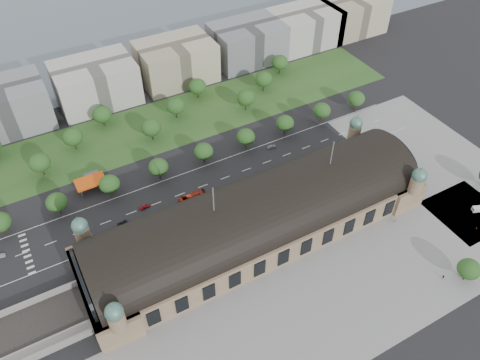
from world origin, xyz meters
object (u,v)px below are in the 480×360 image
traffic_car_5 (272,147)px  pedestrian_0 (395,222)px  parked_car_5 (123,238)px  pedestrian_4 (443,277)px  parked_car_3 (137,239)px  van_east (478,209)px  traffic_car_4 (210,196)px  bus_west (192,197)px  parked_car_2 (103,254)px  pedestrian_1 (476,228)px  bus_mid (258,179)px  parked_car_6 (182,216)px  bus_east (272,175)px  parked_car_4 (115,244)px  traffic_car_3 (145,207)px  petrol_station (91,179)px  parked_car_0 (107,252)px  traffic_car_2 (122,223)px  traffic_car_6 (350,140)px  parked_car_1 (131,243)px

traffic_car_5 → pedestrian_0: pedestrian_0 is taller
parked_car_5 → pedestrian_4: pedestrian_4 is taller
parked_car_3 → van_east: (141.71, -58.56, 0.49)m
traffic_car_4 → bus_west: bearing=-99.0°
van_east → pedestrian_4: van_east is taller
parked_car_2 → pedestrian_1: size_ratio=3.17×
bus_mid → pedestrian_1: (68.65, -72.23, -1.01)m
parked_car_6 → parked_car_3: bearing=-118.9°
parked_car_5 → bus_mid: bus_mid is taller
parked_car_6 → bus_east: size_ratio=0.41×
traffic_car_4 → parked_car_4: size_ratio=0.95×
traffic_car_3 → bus_east: size_ratio=0.41×
petrol_station → traffic_car_3: (16.44, -27.27, -2.21)m
parked_car_0 → bus_east: bus_east is taller
van_east → traffic_car_3: bearing=172.2°
traffic_car_2 → parked_car_4: size_ratio=1.14×
bus_east → pedestrian_4: 87.52m
traffic_car_6 → bus_east: bus_east is taller
pedestrian_0 → pedestrian_1: pedestrian_1 is taller
traffic_car_3 → traffic_car_5: traffic_car_5 is taller
traffic_car_3 → bus_mid: (53.88, -10.13, 1.09)m
traffic_car_4 → parked_car_1: parked_car_1 is taller
parked_car_2 → bus_east: (86.53, 6.00, 0.99)m
bus_mid → pedestrian_0: bearing=-142.9°
pedestrian_1 → petrol_station: bearing=72.8°
traffic_car_2 → pedestrian_1: pedestrian_1 is taller
parked_car_2 → parked_car_6: parked_car_2 is taller
petrol_station → traffic_car_6: 134.13m
petrol_station → parked_car_1: 44.50m
traffic_car_5 → parked_car_0: traffic_car_5 is taller
traffic_car_6 → parked_car_5: size_ratio=1.00×
pedestrian_1 → bus_mid: bearing=64.6°
bus_east → van_east: bearing=-130.3°
traffic_car_4 → parked_car_4: parked_car_4 is taller
petrol_station → parked_car_4: (-2.45, -41.61, -2.28)m
parked_car_1 → traffic_car_5: bearing=79.3°
traffic_car_3 → pedestrian_1: (122.53, -82.37, 0.08)m
traffic_car_4 → parked_car_0: size_ratio=0.82×
parked_car_6 → pedestrian_1: pedestrian_1 is taller
pedestrian_0 → pedestrian_1: bearing=-29.6°
pedestrian_1 → bus_west: bearing=74.0°
pedestrian_4 → parked_car_2: bearing=-86.2°
bus_west → traffic_car_6: bearing=-90.6°
pedestrian_0 → pedestrian_4: pedestrian_4 is taller
parked_car_2 → pedestrian_4: (115.15, -76.70, 0.18)m
parked_car_4 → pedestrian_1: (141.42, -68.03, 0.15)m
parked_car_3 → bus_mid: bus_mid is taller
parked_car_1 → traffic_car_3: bearing=116.2°
traffic_car_3 → parked_car_1: bearing=136.4°
parked_car_2 → parked_car_3: size_ratio=1.32×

